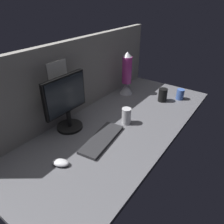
{
  "coord_description": "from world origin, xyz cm",
  "views": [
    {
      "loc": [
        -106.64,
        -71.0,
        83.72
      ],
      "look_at": [
        -9.98,
        0.0,
        14.0
      ],
      "focal_mm": 33.5,
      "sensor_mm": 36.0,
      "label": 1
    }
  ],
  "objects_px": {
    "mouse": "(61,163)",
    "lava_lamp": "(127,77)",
    "monitor": "(66,102)",
    "keyboard": "(102,139)",
    "mug_steel": "(126,116)",
    "mug_ceramic_blue": "(180,94)",
    "mug_black_travel": "(163,95)"
  },
  "relations": [
    {
      "from": "mouse",
      "to": "lava_lamp",
      "type": "distance_m",
      "value": 1.04
    },
    {
      "from": "monitor",
      "to": "lava_lamp",
      "type": "bearing_deg",
      "value": -1.78
    },
    {
      "from": "mouse",
      "to": "keyboard",
      "type": "bearing_deg",
      "value": -32.29
    },
    {
      "from": "mouse",
      "to": "mug_steel",
      "type": "distance_m",
      "value": 0.58
    },
    {
      "from": "monitor",
      "to": "mug_ceramic_blue",
      "type": "relative_size",
      "value": 4.14
    },
    {
      "from": "monitor",
      "to": "mug_black_travel",
      "type": "distance_m",
      "value": 0.86
    },
    {
      "from": "keyboard",
      "to": "mouse",
      "type": "bearing_deg",
      "value": 163.23
    },
    {
      "from": "mug_ceramic_blue",
      "to": "lava_lamp",
      "type": "distance_m",
      "value": 0.5
    },
    {
      "from": "mouse",
      "to": "lava_lamp",
      "type": "relative_size",
      "value": 0.25
    },
    {
      "from": "monitor",
      "to": "mouse",
      "type": "bearing_deg",
      "value": -141.37
    },
    {
      "from": "monitor",
      "to": "keyboard",
      "type": "xyz_separation_m",
      "value": [
        0.02,
        -0.28,
        -0.19
      ]
    },
    {
      "from": "mouse",
      "to": "mug_ceramic_blue",
      "type": "bearing_deg",
      "value": -34.88
    },
    {
      "from": "mug_black_travel",
      "to": "mug_ceramic_blue",
      "type": "xyz_separation_m",
      "value": [
        0.13,
        -0.11,
        -0.01
      ]
    },
    {
      "from": "mouse",
      "to": "lava_lamp",
      "type": "height_order",
      "value": "lava_lamp"
    },
    {
      "from": "mouse",
      "to": "lava_lamp",
      "type": "bearing_deg",
      "value": -11.56
    },
    {
      "from": "mug_black_travel",
      "to": "monitor",
      "type": "bearing_deg",
      "value": 154.72
    },
    {
      "from": "monitor",
      "to": "mug_steel",
      "type": "distance_m",
      "value": 0.43
    },
    {
      "from": "mouse",
      "to": "mug_ceramic_blue",
      "type": "distance_m",
      "value": 1.21
    },
    {
      "from": "monitor",
      "to": "keyboard",
      "type": "relative_size",
      "value": 1.03
    },
    {
      "from": "mouse",
      "to": "mug_steel",
      "type": "xyz_separation_m",
      "value": [
        0.57,
        -0.07,
        0.04
      ]
    },
    {
      "from": "keyboard",
      "to": "lava_lamp",
      "type": "bearing_deg",
      "value": 12.49
    },
    {
      "from": "lava_lamp",
      "to": "monitor",
      "type": "bearing_deg",
      "value": 178.22
    },
    {
      "from": "mug_steel",
      "to": "mouse",
      "type": "bearing_deg",
      "value": 173.38
    },
    {
      "from": "monitor",
      "to": "lava_lamp",
      "type": "height_order",
      "value": "lava_lamp"
    },
    {
      "from": "keyboard",
      "to": "mug_steel",
      "type": "distance_m",
      "value": 0.27
    },
    {
      "from": "keyboard",
      "to": "mug_steel",
      "type": "xyz_separation_m",
      "value": [
        0.26,
        -0.02,
        0.05
      ]
    },
    {
      "from": "mug_ceramic_blue",
      "to": "mouse",
      "type": "bearing_deg",
      "value": 168.47
    },
    {
      "from": "mug_black_travel",
      "to": "lava_lamp",
      "type": "bearing_deg",
      "value": 98.79
    },
    {
      "from": "monitor",
      "to": "keyboard",
      "type": "distance_m",
      "value": 0.34
    },
    {
      "from": "keyboard",
      "to": "mouse",
      "type": "relative_size",
      "value": 3.85
    },
    {
      "from": "mug_steel",
      "to": "mug_ceramic_blue",
      "type": "relative_size",
      "value": 1.31
    },
    {
      "from": "mug_black_travel",
      "to": "mouse",
      "type": "bearing_deg",
      "value": 172.97
    }
  ]
}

